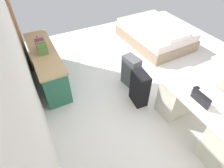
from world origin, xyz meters
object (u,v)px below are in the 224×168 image
Objects in this scene: suitcase_spare_grey at (131,71)px; computer_mouse at (190,89)px; laptop at (202,100)px; credenza at (47,66)px; suitcase_black at (139,88)px; desk at (200,115)px; bed at (155,34)px; figurine_small at (37,38)px; cell_phone_by_mouse at (196,88)px.

suitcase_spare_grey is 1.30m from computer_mouse.
credenza is at bearing 35.41° from laptop.
suitcase_spare_grey is at bearing 8.80° from laptop.
computer_mouse is (-0.70, -0.40, 0.41)m from suitcase_black.
desk reaches higher than bed.
computer_mouse is 0.91× the size of figurine_small.
bed is 17.71× the size of figurine_small.
suitcase_spare_grey is 2.11× the size of laptop.
desk is 2.17× the size of suitcase_black.
figurine_small reaches higher than credenza.
laptop is 0.28m from cell_phone_by_mouse.
credenza is 2.95m from laptop.
computer_mouse reaches higher than cell_phone_by_mouse.
suitcase_spare_grey is at bearing -122.02° from credenza.
bed is at bearing -24.46° from cell_phone_by_mouse.
suitcase_black is at bearing 20.16° from laptop.
suitcase_spare_grey is (1.48, 0.34, -0.05)m from desk.
bed is 2.35m from suitcase_black.
figurine_small is (2.86, 1.81, 0.40)m from desk.
computer_mouse reaches higher than desk.
credenza is 2.74× the size of suitcase_spare_grey.
bed is 19.48× the size of computer_mouse.
laptop is (-0.96, -0.35, 0.44)m from suitcase_black.
desk is at bearing -165.55° from computer_mouse.
desk is 2.91m from bed.
suitcase_spare_grey reaches higher than bed.
suitcase_black reaches higher than suitcase_spare_grey.
computer_mouse is 0.74× the size of cell_phone_by_mouse.
bed is 2.70m from cell_phone_by_mouse.
credenza is 5.79× the size of laptop.
desk is 1.08m from suitcase_black.
suitcase_spare_grey is 6.56× the size of computer_mouse.
computer_mouse is at bearing -145.54° from suitcase_black.
bed is at bearing -94.00° from figurine_small.
desk is 14.43× the size of computer_mouse.
credenza is at bearing 39.52° from computer_mouse.
figurine_small is at bearing 34.12° from computer_mouse.
laptop is 2.29× the size of cell_phone_by_mouse.
bed is (0.26, -2.98, -0.12)m from credenza.
desk is 0.74× the size of bed.
cell_phone_by_mouse is at bearing -101.28° from computer_mouse.
credenza reaches higher than bed.
suitcase_black is at bearing -136.67° from credenza.
computer_mouse is at bearing 152.41° from bed.
bed is 2.73m from computer_mouse.
credenza is (2.40, 1.81, -0.02)m from desk.
suitcase_black is 2.14× the size of laptop.
credenza is at bearing -179.81° from figurine_small.
computer_mouse is (0.26, -0.04, -0.03)m from laptop.
desk is 0.41m from laptop.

